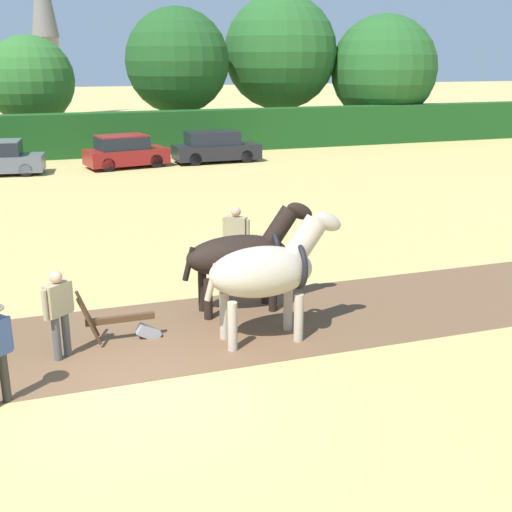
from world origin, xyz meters
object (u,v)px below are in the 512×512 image
object	(u,v)px
tree_right	(384,69)
draft_horse_lead_left	(267,270)
tree_center_right	(280,52)
parked_car_center	(125,152)
tree_center_left	(30,80)
church_spire	(45,24)
parked_car_center_right	(215,147)
plow	(127,325)
draft_horse_lead_right	(243,254)
farmer_beside_team	(236,236)
farmer_at_plow	(59,308)
tree_center	(177,61)

from	to	relation	value
tree_right	draft_horse_lead_left	bearing A→B (deg)	-123.31
tree_center_right	parked_car_center	size ratio (longest dim) A/B	2.20
tree_center_left	church_spire	bearing A→B (deg)	85.38
parked_car_center_right	plow	bearing A→B (deg)	-111.32
draft_horse_lead_right	farmer_beside_team	xyz separation A→B (m)	(0.52, 2.15, -0.22)
church_spire	parked_car_center	size ratio (longest dim) A/B	3.70
church_spire	tree_right	bearing A→B (deg)	-50.78
draft_horse_lead_left	farmer_at_plow	bearing A→B (deg)	174.17
tree_center_left	draft_horse_lead_right	bearing A→B (deg)	-82.61
draft_horse_lead_right	parked_car_center_right	world-z (taller)	draft_horse_lead_right
tree_right	farmer_at_plow	world-z (taller)	tree_right
parked_car_center	church_spire	bearing A→B (deg)	82.95
tree_center	tree_right	bearing A→B (deg)	-4.04
tree_center_right	parked_car_center_right	distance (m)	12.16
parked_car_center_right	tree_center_right	bearing A→B (deg)	50.35
tree_center_left	tree_center_right	bearing A→B (deg)	1.77
draft_horse_lead_left	farmer_at_plow	distance (m)	3.79
church_spire	parked_car_center	xyz separation A→B (m)	(2.13, -31.72, -7.32)
church_spire	farmer_beside_team	bearing A→B (deg)	-87.33
tree_center	parked_car_center	distance (m)	10.01
church_spire	tree_center_left	bearing A→B (deg)	-94.62
draft_horse_lead_left	farmer_beside_team	distance (m)	3.75
tree_center_right	draft_horse_lead_right	size ratio (longest dim) A/B	3.17
tree_center_left	parked_car_center_right	xyz separation A→B (m)	(8.64, -8.29, -3.17)
farmer_at_plow	farmer_beside_team	xyz separation A→B (m)	(4.29, 3.26, 0.08)
farmer_at_plow	parked_car_center	distance (m)	21.21
tree_center	church_spire	distance (m)	24.94
parked_car_center_right	farmer_at_plow	bearing A→B (deg)	-113.86
plow	tree_center	bearing A→B (deg)	76.20
tree_center_right	tree_right	bearing A→B (deg)	-17.30
tree_center_right	draft_horse_lead_right	distance (m)	31.33
tree_right	plow	world-z (taller)	tree_right
draft_horse_lead_left	parked_car_center	xyz separation A→B (m)	(0.39, 21.25, -0.62)
tree_center_left	plow	world-z (taller)	tree_center_left
plow	farmer_at_plow	distance (m)	1.42
farmer_beside_team	parked_car_center	bearing A→B (deg)	38.55
draft_horse_lead_right	farmer_at_plow	bearing A→B (deg)	-162.77
tree_center	farmer_at_plow	distance (m)	30.22
tree_center_left	draft_horse_lead_left	bearing A→B (deg)	-83.05
tree_center_left	farmer_beside_team	world-z (taller)	tree_center_left
farmer_at_plow	parked_car_center_right	bearing A→B (deg)	118.97
tree_center	church_spire	xyz separation A→B (m)	(-6.63, 23.85, 3.10)
tree_center_right	parked_car_center_right	size ratio (longest dim) A/B	2.07
church_spire	draft_horse_lead_left	distance (m)	53.42
draft_horse_lead_right	parked_car_center	world-z (taller)	draft_horse_lead_right
tree_right	draft_horse_lead_right	bearing A→B (deg)	-124.76
draft_horse_lead_left	farmer_beside_team	size ratio (longest dim) A/B	1.56
tree_center	tree_right	distance (m)	13.66
farmer_beside_team	tree_center	bearing A→B (deg)	28.34
parked_car_center	plow	bearing A→B (deg)	-109.00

